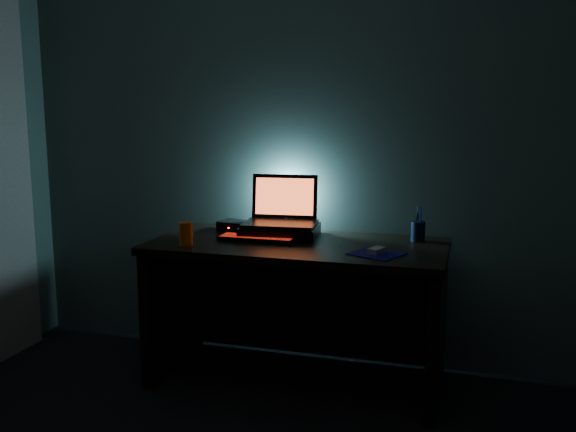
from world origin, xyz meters
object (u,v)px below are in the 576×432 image
object	(u,v)px
mouse	(377,251)
keyboard	(257,239)
laptop	(282,213)
router	(235,226)
juice_glass	(186,234)
pen_cup	(418,231)

from	to	relation	value
mouse	keyboard	bearing A→B (deg)	-167.54
laptop	router	distance (m)	0.30
laptop	keyboard	world-z (taller)	laptop
juice_glass	keyboard	bearing A→B (deg)	32.50
laptop	router	bearing A→B (deg)	168.44
laptop	juice_glass	size ratio (longest dim) A/B	3.48
laptop	mouse	bearing A→B (deg)	-35.05
laptop	pen_cup	distance (m)	0.72
juice_glass	router	xyz separation A→B (m)	(0.10, 0.42, -0.03)
mouse	pen_cup	distance (m)	0.38
mouse	router	xyz separation A→B (m)	(-0.84, 0.34, 0.01)
laptop	mouse	world-z (taller)	laptop
mouse	juice_glass	distance (m)	0.95
juice_glass	router	bearing A→B (deg)	76.28
pen_cup	router	xyz separation A→B (m)	(-1.00, -0.01, -0.02)
pen_cup	router	distance (m)	1.00
router	mouse	bearing A→B (deg)	-12.07
router	keyboard	bearing A→B (deg)	-36.79
keyboard	laptop	bearing A→B (deg)	68.66
mouse	juice_glass	xyz separation A→B (m)	(-0.94, -0.08, 0.04)
laptop	pen_cup	xyz separation A→B (m)	(0.72, 0.03, -0.07)
keyboard	pen_cup	size ratio (longest dim) A/B	3.89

